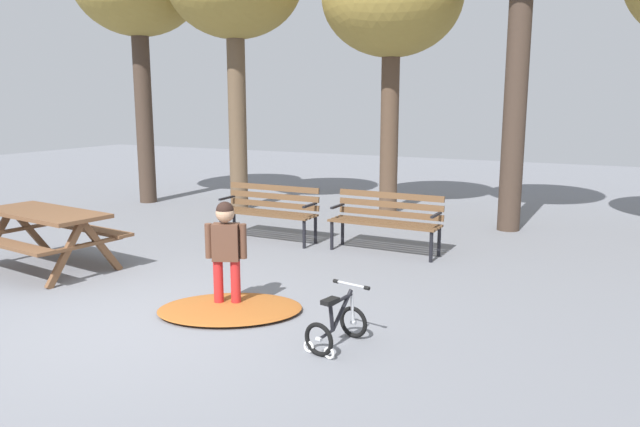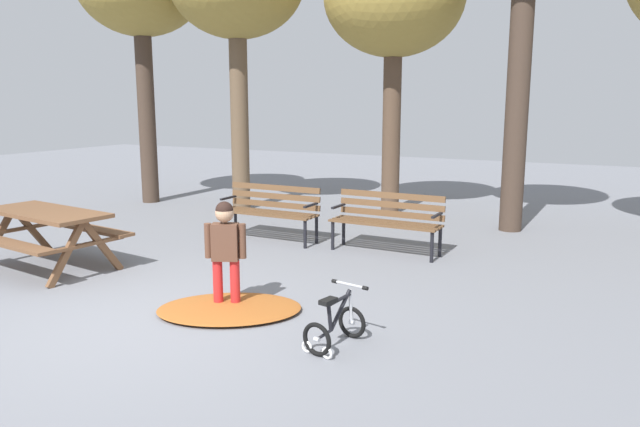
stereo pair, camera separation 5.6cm
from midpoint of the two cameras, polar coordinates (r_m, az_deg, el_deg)
The scene contains 7 objects.
ground at distance 6.40m, azimuth -16.62°, elevation -9.65°, with size 36.00×36.00×0.00m, color slate.
picnic_table at distance 8.59m, azimuth -23.97°, elevation -0.89°, with size 1.96×1.57×0.79m.
park_bench_far_left at distance 9.53m, azimuth -4.45°, elevation 0.55°, with size 1.60×0.47×0.85m.
park_bench_left at distance 8.78m, azimuth 6.50°, elevation -0.35°, with size 1.61×0.49×0.85m.
child_standing at distance 6.41m, azimuth -8.57°, elevation -2.98°, with size 0.40×0.26×1.14m.
kids_bicycle at distance 5.50m, azimuth 1.68°, elevation -10.38°, with size 0.45×0.61×0.54m.
leaf_pile at distance 6.47m, azimuth -8.19°, elevation -8.76°, with size 1.49×1.04×0.07m, color #9E5623.
Camera 2 is at (4.26, -4.28, 2.17)m, focal length 34.30 mm.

